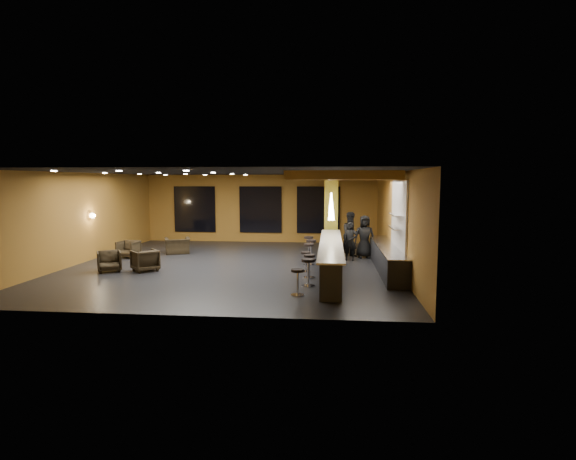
# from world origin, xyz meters

# --- Properties ---
(floor) EXTENTS (12.00, 13.00, 0.10)m
(floor) POSITION_xyz_m (0.00, 0.00, -0.05)
(floor) COLOR black
(floor) RESTS_ON ground
(ceiling) EXTENTS (12.00, 13.00, 0.10)m
(ceiling) POSITION_xyz_m (0.00, 0.00, 3.55)
(ceiling) COLOR black
(wall_back) EXTENTS (12.00, 0.10, 3.50)m
(wall_back) POSITION_xyz_m (0.00, 6.55, 1.75)
(wall_back) COLOR brown
(wall_back) RESTS_ON floor
(wall_front) EXTENTS (12.00, 0.10, 3.50)m
(wall_front) POSITION_xyz_m (0.00, -6.55, 1.75)
(wall_front) COLOR brown
(wall_front) RESTS_ON floor
(wall_left) EXTENTS (0.10, 13.00, 3.50)m
(wall_left) POSITION_xyz_m (-6.05, 0.00, 1.75)
(wall_left) COLOR brown
(wall_left) RESTS_ON floor
(wall_right) EXTENTS (0.10, 13.00, 3.50)m
(wall_right) POSITION_xyz_m (6.05, 0.00, 1.75)
(wall_right) COLOR brown
(wall_right) RESTS_ON floor
(wood_soffit) EXTENTS (3.60, 8.00, 0.28)m
(wood_soffit) POSITION_xyz_m (4.00, 1.00, 3.36)
(wood_soffit) COLOR olive
(wood_soffit) RESTS_ON ceiling
(window_left) EXTENTS (2.20, 0.06, 2.40)m
(window_left) POSITION_xyz_m (-3.50, 6.44, 1.70)
(window_left) COLOR black
(window_left) RESTS_ON wall_back
(window_center) EXTENTS (2.20, 0.06, 2.40)m
(window_center) POSITION_xyz_m (0.00, 6.44, 1.70)
(window_center) COLOR black
(window_center) RESTS_ON wall_back
(window_right) EXTENTS (2.20, 0.06, 2.40)m
(window_right) POSITION_xyz_m (3.00, 6.44, 1.70)
(window_right) COLOR black
(window_right) RESTS_ON wall_back
(tile_backsplash) EXTENTS (0.06, 3.20, 2.40)m
(tile_backsplash) POSITION_xyz_m (5.96, -1.00, 2.00)
(tile_backsplash) COLOR white
(tile_backsplash) RESTS_ON wall_right
(bar_counter) EXTENTS (0.60, 8.00, 1.00)m
(bar_counter) POSITION_xyz_m (3.65, -1.00, 0.50)
(bar_counter) COLOR black
(bar_counter) RESTS_ON floor
(bar_top) EXTENTS (0.78, 8.10, 0.05)m
(bar_top) POSITION_xyz_m (3.65, -1.00, 1.02)
(bar_top) COLOR silver
(bar_top) RESTS_ON bar_counter
(prep_counter) EXTENTS (0.70, 6.00, 0.86)m
(prep_counter) POSITION_xyz_m (5.65, -0.50, 0.43)
(prep_counter) COLOR black
(prep_counter) RESTS_ON floor
(prep_top) EXTENTS (0.72, 6.00, 0.03)m
(prep_top) POSITION_xyz_m (5.65, -0.50, 0.89)
(prep_top) COLOR silver
(prep_top) RESTS_ON prep_counter
(wall_shelf_lower) EXTENTS (0.30, 1.50, 0.03)m
(wall_shelf_lower) POSITION_xyz_m (5.82, -1.20, 1.60)
(wall_shelf_lower) COLOR silver
(wall_shelf_lower) RESTS_ON wall_right
(wall_shelf_upper) EXTENTS (0.30, 1.50, 0.03)m
(wall_shelf_upper) POSITION_xyz_m (5.82, -1.20, 2.05)
(wall_shelf_upper) COLOR silver
(wall_shelf_upper) RESTS_ON wall_right
(column) EXTENTS (0.60, 0.60, 3.50)m
(column) POSITION_xyz_m (3.65, 3.60, 1.75)
(column) COLOR olive
(column) RESTS_ON floor
(wall_sconce) EXTENTS (0.22, 0.22, 0.22)m
(wall_sconce) POSITION_xyz_m (-5.88, 0.50, 1.80)
(wall_sconce) COLOR #FFE5B2
(wall_sconce) RESTS_ON wall_left
(pendant_0) EXTENTS (0.20, 0.20, 0.70)m
(pendant_0) POSITION_xyz_m (3.65, -3.00, 2.35)
(pendant_0) COLOR white
(pendant_0) RESTS_ON wood_soffit
(pendant_1) EXTENTS (0.20, 0.20, 0.70)m
(pendant_1) POSITION_xyz_m (3.65, -0.50, 2.35)
(pendant_1) COLOR white
(pendant_1) RESTS_ON wood_soffit
(pendant_2) EXTENTS (0.20, 0.20, 0.70)m
(pendant_2) POSITION_xyz_m (3.65, 2.00, 2.35)
(pendant_2) COLOR white
(pendant_2) RESTS_ON wood_soffit
(staff_a) EXTENTS (0.64, 0.51, 1.55)m
(staff_a) POSITION_xyz_m (4.42, 1.34, 0.77)
(staff_a) COLOR black
(staff_a) RESTS_ON floor
(staff_b) EXTENTS (1.12, 1.00, 1.89)m
(staff_b) POSITION_xyz_m (4.51, 2.19, 0.95)
(staff_b) COLOR black
(staff_b) RESTS_ON floor
(staff_c) EXTENTS (0.92, 0.65, 1.77)m
(staff_c) POSITION_xyz_m (5.04, 2.02, 0.88)
(staff_c) COLOR black
(staff_c) RESTS_ON floor
(armchair_a) EXTENTS (1.07, 1.08, 0.73)m
(armchair_a) POSITION_xyz_m (-4.13, -1.66, 0.36)
(armchair_a) COLOR black
(armchair_a) RESTS_ON floor
(armchair_b) EXTENTS (1.16, 1.16, 0.76)m
(armchair_b) POSITION_xyz_m (-2.91, -1.45, 0.38)
(armchair_b) COLOR black
(armchair_b) RESTS_ON floor
(armchair_c) EXTENTS (0.84, 0.86, 0.71)m
(armchair_c) POSITION_xyz_m (-4.75, 1.18, 0.35)
(armchair_c) COLOR black
(armchair_c) RESTS_ON floor
(armchair_d) EXTENTS (1.32, 1.25, 0.68)m
(armchair_d) POSITION_xyz_m (-3.07, 2.39, 0.34)
(armchair_d) COLOR black
(armchair_d) RESTS_ON floor
(bar_stool_0) EXTENTS (0.38, 0.38, 0.75)m
(bar_stool_0) POSITION_xyz_m (2.73, -4.38, 0.48)
(bar_stool_0) COLOR silver
(bar_stool_0) RESTS_ON floor
(bar_stool_1) EXTENTS (0.43, 0.43, 0.85)m
(bar_stool_1) POSITION_xyz_m (2.97, -3.28, 0.54)
(bar_stool_1) COLOR silver
(bar_stool_1) RESTS_ON floor
(bar_stool_2) EXTENTS (0.39, 0.39, 0.78)m
(bar_stool_2) POSITION_xyz_m (2.95, -2.08, 0.50)
(bar_stool_2) COLOR silver
(bar_stool_2) RESTS_ON floor
(bar_stool_3) EXTENTS (0.36, 0.36, 0.71)m
(bar_stool_3) POSITION_xyz_m (2.77, -1.08, 0.46)
(bar_stool_3) COLOR silver
(bar_stool_3) RESTS_ON floor
(bar_stool_4) EXTENTS (0.41, 0.41, 0.81)m
(bar_stool_4) POSITION_xyz_m (2.83, 0.23, 0.52)
(bar_stool_4) COLOR silver
(bar_stool_4) RESTS_ON floor
(bar_stool_5) EXTENTS (0.42, 0.42, 0.83)m
(bar_stool_5) POSITION_xyz_m (2.87, 1.20, 0.53)
(bar_stool_5) COLOR silver
(bar_stool_5) RESTS_ON floor
(bar_stool_6) EXTENTS (0.42, 0.42, 0.82)m
(bar_stool_6) POSITION_xyz_m (2.72, 2.35, 0.53)
(bar_stool_6) COLOR silver
(bar_stool_6) RESTS_ON floor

